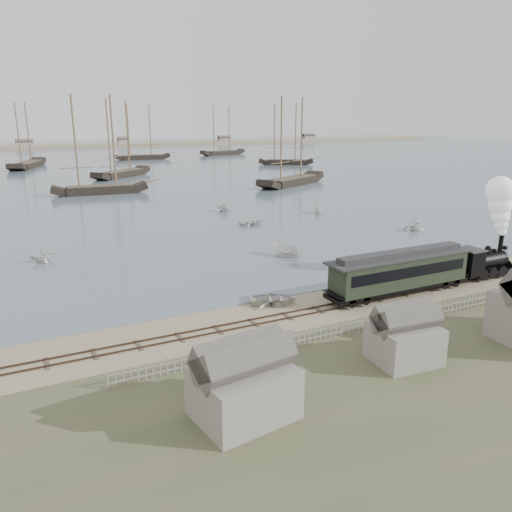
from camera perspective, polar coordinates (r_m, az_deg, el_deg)
name	(u,v)px	position (r m, az deg, el deg)	size (l,w,h in m)	color
ground	(286,306)	(42.57, 3.41, -5.75)	(600.00, 600.00, 0.00)	gray
harbor_water	(63,159)	(205.86, -21.18, 10.28)	(600.00, 336.00, 0.06)	#445461
rail_track	(298,314)	(40.96, 4.81, -6.60)	(120.00, 1.80, 0.16)	#3E2C21
picket_fence_west	(253,356)	(34.13, -0.32, -11.37)	(19.00, 0.10, 1.20)	slate
picket_fence_east	(462,311)	(44.80, 22.50, -5.86)	(15.00, 0.10, 1.20)	slate
shed_left	(244,416)	(28.13, -1.38, -17.78)	(5.00, 4.00, 4.10)	slate
shed_mid	(403,361)	(34.87, 16.40, -11.44)	(4.00, 3.50, 3.60)	slate
far_spit	(46,148)	(285.43, -22.87, 11.31)	(500.00, 20.00, 1.80)	tan
locomotive	(497,233)	(54.62, 25.83, 2.35)	(7.70, 2.87, 9.60)	black
passenger_coach	(400,271)	(46.32, 16.14, -1.62)	(14.72, 2.84, 3.58)	black
beached_dinghy	(274,299)	(42.92, 2.04, -4.93)	(4.13, 2.95, 0.86)	silver
rowboat_1	(43,255)	(59.83, -23.19, 0.09)	(2.72, 2.34, 1.43)	silver
rowboat_2	(286,250)	(57.29, 3.45, 0.71)	(3.72, 1.40, 1.44)	silver
rowboat_3	(251,222)	(73.83, -0.54, 3.85)	(3.65, 2.61, 0.76)	silver
rowboat_4	(415,224)	(73.72, 17.69, 3.49)	(3.32, 2.87, 1.75)	silver
rowboat_5	(317,209)	(83.78, 7.00, 5.33)	(3.30, 1.24, 1.27)	silver
rowboat_7	(223,206)	(84.68, -3.80, 5.69)	(3.38, 2.92, 1.78)	silver
schooner_2	(96,145)	(108.42, -17.77, 12.02)	(19.17, 4.42, 20.00)	black
schooner_3	(119,139)	(138.12, -15.35, 12.82)	(20.50, 4.73, 20.00)	black
schooner_4	(293,141)	(118.04, 4.21, 12.94)	(23.29, 5.37, 20.00)	black
schooner_5	(286,134)	(168.90, 3.46, 13.74)	(18.07, 4.17, 20.00)	black
schooner_7	(24,135)	(174.71, -24.99, 12.42)	(25.07, 5.78, 20.00)	black
schooner_8	(140,132)	(194.62, -13.07, 13.62)	(20.66, 4.77, 20.00)	black
schooner_9	(222,130)	(214.24, -3.87, 14.12)	(20.52, 4.73, 20.00)	black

